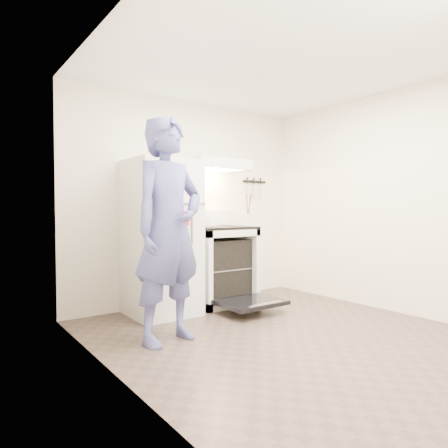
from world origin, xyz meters
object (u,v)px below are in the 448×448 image
(refrigerator, at_px, (161,237))
(stove_body, at_px, (220,266))
(dutch_oven, at_px, (177,220))
(tea_kettle, at_px, (194,214))
(person, at_px, (169,229))

(refrigerator, height_order, stove_body, refrigerator)
(refrigerator, bearing_deg, dutch_oven, -100.36)
(stove_body, bearing_deg, refrigerator, -178.23)
(tea_kettle, relative_size, person, 0.15)
(refrigerator, distance_m, stove_body, 0.90)
(refrigerator, relative_size, tea_kettle, 5.68)
(person, xyz_separation_m, dutch_oven, (0.27, 0.34, 0.08))
(refrigerator, xyz_separation_m, dutch_oven, (-0.10, -0.53, 0.21))
(stove_body, height_order, tea_kettle, tea_kettle)
(dutch_oven, bearing_deg, tea_kettle, 48.84)
(refrigerator, xyz_separation_m, stove_body, (0.81, 0.02, -0.39))
(refrigerator, bearing_deg, person, -113.04)
(refrigerator, distance_m, dutch_oven, 0.58)
(person, distance_m, dutch_oven, 0.44)
(stove_body, distance_m, person, 1.57)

